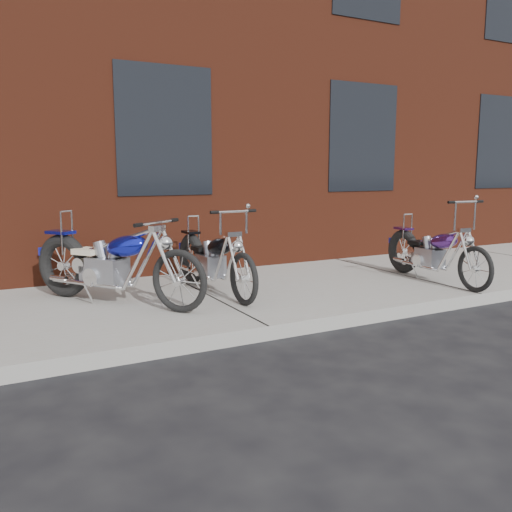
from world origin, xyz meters
TOP-DOWN VIEW (x-y plane):
  - ground at (0.00, 0.00)m, footprint 120.00×120.00m
  - sidewalk at (0.00, 1.50)m, footprint 22.00×3.00m
  - building_brick at (0.00, 8.00)m, footprint 22.00×10.00m
  - chopper_purple at (3.07, 0.87)m, footprint 0.49×2.01m
  - chopper_blue at (-1.11, 1.62)m, footprint 1.48×1.99m
  - chopper_third at (0.13, 1.65)m, footprint 0.51×2.09m

SIDE VIEW (x-z plane):
  - ground at x=0.00m, z-range 0.00..0.00m
  - sidewalk at x=0.00m, z-range 0.00..0.15m
  - chopper_purple at x=3.07m, z-range -0.05..1.08m
  - chopper_third at x=0.13m, z-range 0.00..1.06m
  - chopper_blue at x=-1.11m, z-range 0.06..1.09m
  - building_brick at x=0.00m, z-range 0.00..8.00m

